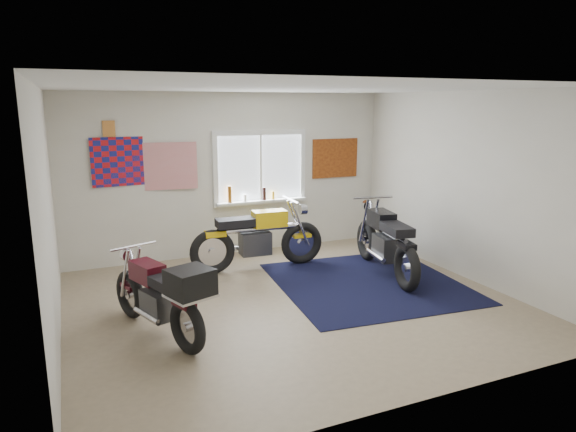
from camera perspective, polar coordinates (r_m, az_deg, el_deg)
name	(u,v)px	position (r m, az deg, el deg)	size (l,w,h in m)	color
ground	(292,303)	(6.72, 0.48, -9.59)	(5.50, 5.50, 0.00)	#9E896B
room_shell	(292,177)	(6.30, 0.50, 4.39)	(5.50, 5.50, 5.50)	white
navy_rug	(368,283)	(7.49, 8.86, -7.34)	(2.50, 2.60, 0.01)	black
window_assembly	(260,172)	(8.79, -3.09, 4.86)	(1.66, 0.17, 1.26)	white
oil_bottles	(247,195)	(8.69, -4.54, 2.37)	(0.84, 0.07, 0.28)	#8E4D14
flag_display	(109,129)	(8.21, -19.29, 9.14)	(1.60, 0.10, 1.17)	red
triumph_poster	(335,158)	(9.38, 5.25, 6.41)	(0.90, 0.03, 0.70)	#A54C14
yellow_triumph	(258,239)	(7.93, -3.39, -2.58)	(2.14, 0.64, 1.08)	black
black_chrome_bike	(386,243)	(7.80, 10.79, -2.97)	(0.69, 2.13, 1.10)	black
maroon_tourer	(162,296)	(5.76, -13.78, -8.62)	(0.92, 1.81, 0.94)	black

